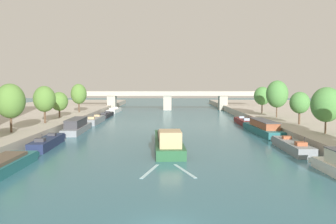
{
  "coord_description": "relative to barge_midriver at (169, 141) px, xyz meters",
  "views": [
    {
      "loc": [
        0.22,
        -20.88,
        9.1
      ],
      "look_at": [
        0.0,
        50.13,
        3.31
      ],
      "focal_mm": 37.12,
      "sensor_mm": 36.0,
      "label": 1
    }
  ],
  "objects": [
    {
      "name": "moored_boat_left_second",
      "position": [
        -17.22,
        47.24,
        -0.47
      ],
      "size": [
        2.53,
        13.09,
        2.07
      ],
      "color": "black",
      "rests_on": "ground"
    },
    {
      "name": "tree_left_midway",
      "position": [
        -23.87,
        3.74,
        5.53
      ],
      "size": [
        4.37,
        4.37,
        7.42
      ],
      "color": "brown",
      "rests_on": "quay_left"
    },
    {
      "name": "moored_boat_left_downstream",
      "position": [
        -17.29,
        62.34,
        -0.4
      ],
      "size": [
        3.12,
        13.56,
        2.2
      ],
      "color": "silver",
      "rests_on": "ground"
    },
    {
      "name": "tree_right_third",
      "position": [
        23.34,
        2.53,
        5.05
      ],
      "size": [
        4.45,
        4.45,
        6.9
      ],
      "color": "brown",
      "rests_on": "quay_right"
    },
    {
      "name": "moored_boat_right_second",
      "position": [
        16.87,
        -1.78,
        -0.31
      ],
      "size": [
        2.55,
        11.94,
        2.38
      ],
      "color": "gray",
      "rests_on": "ground"
    },
    {
      "name": "wake_behind_barge",
      "position": [
        -0.11,
        -12.96,
        -0.97
      ],
      "size": [
        5.59,
        6.01,
        0.03
      ],
      "color": "#A5D1DB",
      "rests_on": "ground"
    },
    {
      "name": "moored_boat_left_end",
      "position": [
        -17.29,
        16.56,
        0.11
      ],
      "size": [
        3.37,
        14.62,
        2.62
      ],
      "color": "gray",
      "rests_on": "ground"
    },
    {
      "name": "moored_boat_left_far",
      "position": [
        -17.45,
        1.05,
        -0.3
      ],
      "size": [
        2.71,
        11.82,
        2.4
      ],
      "color": "#1E284C",
      "rests_on": "ground"
    },
    {
      "name": "tree_right_far",
      "position": [
        23.88,
        14.28,
        4.67
      ],
      "size": [
        3.56,
        3.56,
        5.92
      ],
      "color": "brown",
      "rests_on": "quay_right"
    },
    {
      "name": "moored_boat_right_end",
      "position": [
        17.01,
        29.41,
        -0.36
      ],
      "size": [
        2.31,
        11.44,
        2.28
      ],
      "color": "maroon",
      "rests_on": "ground"
    },
    {
      "name": "tree_left_second",
      "position": [
        -23.25,
        16.47,
        5.26
      ],
      "size": [
        4.08,
        4.08,
        6.98
      ],
      "color": "brown",
      "rests_on": "quay_left"
    },
    {
      "name": "tree_left_by_lamp",
      "position": [
        -23.13,
        41.17,
        5.49
      ],
      "size": [
        4.03,
        4.03,
        7.37
      ],
      "color": "brown",
      "rests_on": "quay_left"
    },
    {
      "name": "moored_boat_right_far",
      "position": [
        17.25,
        14.3,
        0.09
      ],
      "size": [
        3.58,
        16.97,
        2.56
      ],
      "color": "#23666B",
      "rests_on": "ground"
    },
    {
      "name": "barge_midriver",
      "position": [
        0.0,
        0.0,
        0.0
      ],
      "size": [
        4.46,
        19.89,
        3.26
      ],
      "color": "#235633",
      "rests_on": "ground"
    },
    {
      "name": "tree_left_nearest",
      "position": [
        -23.8,
        27.07,
        4.27
      ],
      "size": [
        3.76,
        3.76,
        5.6
      ],
      "color": "brown",
      "rests_on": "quay_left"
    },
    {
      "name": "moored_boat_left_midway",
      "position": [
        -17.02,
        31.68,
        -0.3
      ],
      "size": [
        2.56,
        13.35,
        2.42
      ],
      "color": "gray",
      "rests_on": "ground"
    },
    {
      "name": "tree_right_past_mid",
      "position": [
        23.84,
        27.32,
        5.88
      ],
      "size": [
        4.71,
        4.71,
        8.12
      ],
      "color": "brown",
      "rests_on": "quay_right"
    },
    {
      "name": "bridge_far",
      "position": [
        -0.25,
        71.93,
        3.16
      ],
      "size": [
        62.62,
        4.4,
        6.47
      ],
      "color": "#ADA899",
      "rests_on": "ground"
    },
    {
      "name": "tree_right_second",
      "position": [
        23.69,
        38.65,
        5.07
      ],
      "size": [
        4.14,
        4.14,
        6.64
      ],
      "color": "brown",
      "rests_on": "quay_right"
    }
  ]
}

